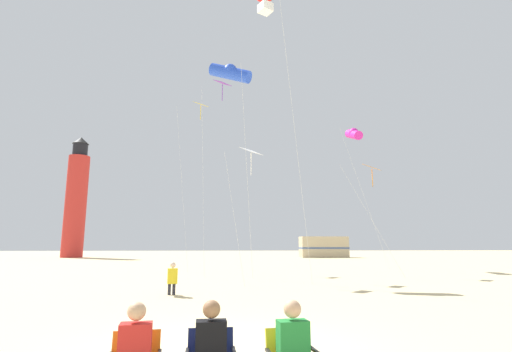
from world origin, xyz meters
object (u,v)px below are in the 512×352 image
object	(u,v)px
kite_diamond_gold	(199,112)
kite_tube_blue	(230,73)
kite_flyer_standing	(172,278)
kite_diamond_violet	(221,91)
lighthouse_distant	(76,200)
kite_tube_magenta	(354,134)
rv_van_tan	(324,247)
kite_diamond_white	(250,155)
kite_diamond_orange	(372,171)
kite_box_scarlet	(266,3)

from	to	relation	value
kite_diamond_gold	kite_tube_blue	distance (m)	7.69
kite_flyer_standing	kite_diamond_violet	bearing A→B (deg)	-109.16
kite_diamond_violet	lighthouse_distant	bearing A→B (deg)	123.15
kite_flyer_standing	kite_diamond_gold	size ratio (longest dim) A/B	0.09
kite_tube_magenta	rv_van_tan	world-z (taller)	kite_tube_magenta
kite_flyer_standing	kite_diamond_violet	size ratio (longest dim) A/B	0.10
kite_flyer_standing	kite_tube_blue	size ratio (longest dim) A/B	0.10
kite_flyer_standing	kite_diamond_white	bearing A→B (deg)	-136.20
kite_flyer_standing	rv_van_tan	distance (m)	40.75
kite_tube_magenta	lighthouse_distant	distance (m)	40.14
kite_diamond_orange	rv_van_tan	world-z (taller)	kite_diamond_orange
kite_diamond_orange	kite_tube_blue	world-z (taller)	kite_tube_blue
rv_van_tan	kite_diamond_orange	bearing A→B (deg)	-100.66
kite_flyer_standing	kite_tube_magenta	xyz separation A→B (m)	(11.89, 14.70, 9.85)
kite_flyer_standing	kite_diamond_orange	world-z (taller)	kite_diamond_orange
kite_flyer_standing	kite_tube_magenta	bearing A→B (deg)	-139.25
kite_diamond_gold	kite_tube_blue	world-z (taller)	kite_diamond_gold
kite_box_scarlet	kite_tube_magenta	distance (m)	14.42
kite_diamond_gold	lighthouse_distant	distance (m)	32.85
kite_diamond_orange	kite_flyer_standing	bearing A→B (deg)	-142.85
kite_flyer_standing	rv_van_tan	world-z (taller)	rv_van_tan
kite_diamond_violet	lighthouse_distant	distance (m)	37.55
kite_box_scarlet	kite_diamond_orange	world-z (taller)	kite_box_scarlet
kite_flyer_standing	kite_box_scarlet	xyz separation A→B (m)	(3.69, 3.34, 13.23)
kite_diamond_white	lighthouse_distant	xyz separation A→B (m)	(-22.05, 36.00, 1.77)
kite_flyer_standing	lighthouse_distant	bearing A→B (deg)	-74.85
kite_diamond_orange	kite_diamond_gold	bearing A→B (deg)	153.73
kite_tube_magenta	kite_diamond_gold	bearing A→B (deg)	-173.93
kite_diamond_white	kite_box_scarlet	size ratio (longest dim) A/B	0.45
kite_tube_blue	rv_van_tan	bearing A→B (deg)	67.69
kite_diamond_violet	kite_diamond_gold	bearing A→B (deg)	110.26
kite_box_scarlet	kite_tube_blue	xyz separation A→B (m)	(-1.73, 2.72, -2.57)
kite_diamond_orange	kite_tube_magenta	world-z (taller)	kite_tube_magenta
kite_diamond_gold	rv_van_tan	world-z (taller)	kite_diamond_gold
kite_tube_magenta	lighthouse_distant	world-z (taller)	lighthouse_distant
lighthouse_distant	rv_van_tan	distance (m)	34.76
kite_tube_magenta	lighthouse_distant	xyz separation A→B (m)	(-30.96, 25.42, -2.62)
kite_diamond_violet	kite_tube_magenta	bearing A→B (deg)	29.25
kite_diamond_gold	kite_tube_magenta	distance (m)	12.33
kite_flyer_standing	kite_box_scarlet	size ratio (longest dim) A/B	0.08
kite_tube_blue	rv_van_tan	xyz separation A→B (m)	(13.06, 31.82, -9.88)
kite_box_scarlet	rv_van_tan	bearing A→B (deg)	71.85
kite_flyer_standing	kite_diamond_violet	xyz separation A→B (m)	(1.38, 8.81, 10.68)
kite_diamond_white	rv_van_tan	distance (m)	36.14
kite_diamond_gold	lighthouse_distant	size ratio (longest dim) A/B	0.74
lighthouse_distant	kite_diamond_white	bearing A→B (deg)	-58.52
kite_tube_magenta	rv_van_tan	bearing A→B (deg)	82.33
kite_box_scarlet	kite_tube_blue	bearing A→B (deg)	122.52
kite_diamond_orange	lighthouse_distant	world-z (taller)	lighthouse_distant
kite_diamond_orange	kite_diamond_white	bearing A→B (deg)	-152.81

